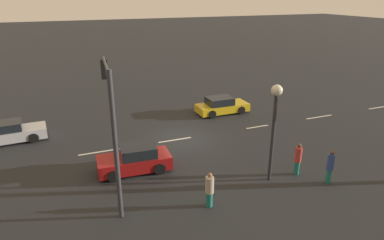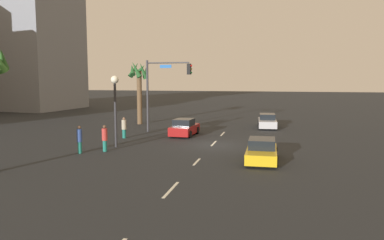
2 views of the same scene
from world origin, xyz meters
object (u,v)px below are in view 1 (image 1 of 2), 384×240
(car_2, at_px, (221,106))
(pedestrian_0, at_px, (330,166))
(car_0, at_px, (8,133))
(pedestrian_1, at_px, (210,189))
(traffic_signal, at_px, (111,112))
(streetlamp, at_px, (275,114))
(pedestrian_2, at_px, (298,158))
(car_1, at_px, (135,160))

(car_2, bearing_deg, pedestrian_0, 91.22)
(car_0, height_order, pedestrian_1, pedestrian_1)
(car_0, relative_size, traffic_signal, 0.70)
(car_2, bearing_deg, traffic_signal, 42.81)
(traffic_signal, xyz_separation_m, pedestrian_0, (-10.34, 2.51, -3.42))
(car_2, bearing_deg, car_0, -0.09)
(car_0, xyz_separation_m, car_2, (-15.54, 0.02, -0.02))
(car_0, height_order, car_2, car_0)
(streetlamp, bearing_deg, pedestrian_2, 177.59)
(car_0, xyz_separation_m, streetlamp, (-13.16, 10.46, 3.05))
(car_0, xyz_separation_m, car_1, (-6.86, 6.90, 0.04))
(car_0, height_order, car_1, car_1)
(pedestrian_2, bearing_deg, car_2, -93.74)
(pedestrian_1, bearing_deg, pedestrian_0, 176.49)
(traffic_signal, bearing_deg, pedestrian_0, 166.38)
(car_2, height_order, pedestrian_0, pedestrian_0)
(car_0, height_order, traffic_signal, traffic_signal)
(car_0, relative_size, pedestrian_2, 2.55)
(car_1, xyz_separation_m, pedestrian_1, (-2.39, 4.57, 0.23))
(pedestrian_0, bearing_deg, car_1, -29.12)
(streetlamp, xyz_separation_m, pedestrian_0, (-2.63, 1.42, -2.70))
(car_0, distance_m, streetlamp, 17.09)
(car_2, xyz_separation_m, traffic_signal, (10.09, 9.35, 3.78))
(streetlamp, height_order, pedestrian_0, streetlamp)
(car_1, relative_size, streetlamp, 0.78)
(car_2, height_order, streetlamp, streetlamp)
(car_1, relative_size, pedestrian_1, 2.33)
(traffic_signal, relative_size, pedestrian_1, 3.80)
(car_1, height_order, car_2, car_1)
(traffic_signal, distance_m, pedestrian_0, 11.18)
(car_1, height_order, streetlamp, streetlamp)
(car_2, distance_m, pedestrian_1, 13.07)
(car_0, bearing_deg, pedestrian_2, 144.66)
(streetlamp, distance_m, pedestrian_1, 4.91)
(traffic_signal, xyz_separation_m, pedestrian_2, (-9.40, 1.16, -3.45))
(pedestrian_0, bearing_deg, car_0, -36.95)
(streetlamp, bearing_deg, traffic_signal, -8.03)
(pedestrian_0, bearing_deg, pedestrian_2, -55.06)
(car_1, height_order, pedestrian_1, pedestrian_1)
(car_2, bearing_deg, pedestrian_2, 86.26)
(traffic_signal, distance_m, pedestrian_1, 5.57)
(car_1, bearing_deg, pedestrian_1, 117.55)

